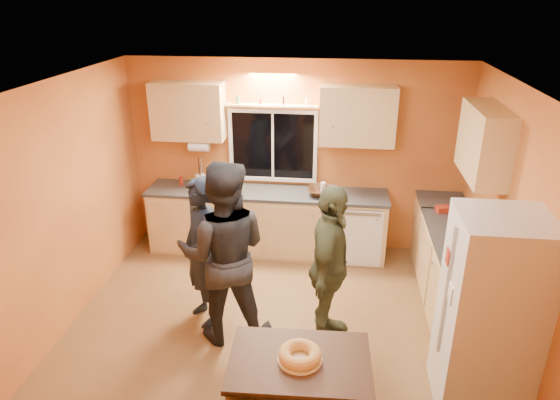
# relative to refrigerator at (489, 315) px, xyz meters

# --- Properties ---
(ground) EXTENTS (4.50, 4.50, 0.00)m
(ground) POSITION_rel_refrigerator_xyz_m (-1.89, 0.80, -0.90)
(ground) COLOR brown
(ground) RESTS_ON ground
(room_shell) EXTENTS (4.54, 4.04, 2.61)m
(room_shell) POSITION_rel_refrigerator_xyz_m (-1.77, 1.21, 0.72)
(room_shell) COLOR orange
(room_shell) RESTS_ON ground
(back_counter) EXTENTS (4.23, 0.62, 0.90)m
(back_counter) POSITION_rel_refrigerator_xyz_m (-1.88, 2.50, -0.45)
(back_counter) COLOR tan
(back_counter) RESTS_ON ground
(right_counter) EXTENTS (0.62, 1.84, 0.90)m
(right_counter) POSITION_rel_refrigerator_xyz_m (0.06, 1.30, -0.45)
(right_counter) COLOR tan
(right_counter) RESTS_ON ground
(refrigerator) EXTENTS (0.72, 0.70, 1.80)m
(refrigerator) POSITION_rel_refrigerator_xyz_m (0.00, 0.00, 0.00)
(refrigerator) COLOR silver
(refrigerator) RESTS_ON ground
(bundt_pastry) EXTENTS (0.31, 0.31, 0.09)m
(bundt_pastry) POSITION_rel_refrigerator_xyz_m (-1.51, -0.82, 0.12)
(bundt_pastry) COLOR tan
(bundt_pastry) RESTS_ON island
(person_left) EXTENTS (0.70, 0.73, 1.68)m
(person_left) POSITION_rel_refrigerator_xyz_m (-2.69, 0.86, -0.06)
(person_left) COLOR black
(person_left) RESTS_ON ground
(person_center) EXTENTS (1.03, 0.85, 1.94)m
(person_center) POSITION_rel_refrigerator_xyz_m (-2.39, 0.63, 0.07)
(person_center) COLOR black
(person_center) RESTS_ON ground
(person_right) EXTENTS (0.55, 1.06, 1.72)m
(person_right) POSITION_rel_refrigerator_xyz_m (-1.34, 0.67, -0.04)
(person_right) COLOR #3B3E27
(person_right) RESTS_ON ground
(mixing_bowl) EXTENTS (0.40, 0.40, 0.09)m
(mixing_bowl) POSITION_rel_refrigerator_xyz_m (-1.50, 2.47, 0.05)
(mixing_bowl) COLOR #331F11
(mixing_bowl) RESTS_ON back_counter
(utensil_crock) EXTENTS (0.14, 0.14, 0.17)m
(utensil_crock) POSITION_rel_refrigerator_xyz_m (-3.16, 2.56, 0.09)
(utensil_crock) COLOR #ECE2C5
(utensil_crock) RESTS_ON back_counter
(potted_plant) EXTENTS (0.29, 0.26, 0.27)m
(potted_plant) POSITION_rel_refrigerator_xyz_m (0.11, 0.50, 0.14)
(potted_plant) COLOR gray
(potted_plant) RESTS_ON right_counter
(red_box) EXTENTS (0.18, 0.15, 0.07)m
(red_box) POSITION_rel_refrigerator_xyz_m (-0.01, 2.10, 0.04)
(red_box) COLOR maroon
(red_box) RESTS_ON right_counter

